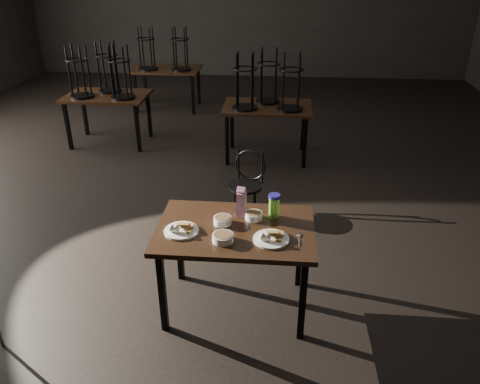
# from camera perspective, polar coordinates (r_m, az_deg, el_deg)

# --- Properties ---
(main_table) EXTENTS (1.20, 0.80, 0.75)m
(main_table) POSITION_cam_1_polar(r_m,az_deg,el_deg) (3.60, -0.55, -5.43)
(main_table) COLOR black
(main_table) RESTS_ON ground
(plate_left) EXTENTS (0.26, 0.26, 0.08)m
(plate_left) POSITION_cam_1_polar(r_m,az_deg,el_deg) (3.53, -7.22, -4.51)
(plate_left) COLOR white
(plate_left) RESTS_ON main_table
(plate_right) EXTENTS (0.26, 0.26, 0.09)m
(plate_right) POSITION_cam_1_polar(r_m,az_deg,el_deg) (3.41, 3.79, -5.55)
(plate_right) COLOR white
(plate_right) RESTS_ON main_table
(bowl_near) EXTENTS (0.14, 0.14, 0.05)m
(bowl_near) POSITION_cam_1_polar(r_m,az_deg,el_deg) (3.60, -2.13, -3.44)
(bowl_near) COLOR white
(bowl_near) RESTS_ON main_table
(bowl_far) EXTENTS (0.14, 0.14, 0.05)m
(bowl_far) POSITION_cam_1_polar(r_m,az_deg,el_deg) (3.66, 1.68, -2.88)
(bowl_far) COLOR white
(bowl_far) RESTS_ON main_table
(bowl_big) EXTENTS (0.16, 0.16, 0.05)m
(bowl_big) POSITION_cam_1_polar(r_m,az_deg,el_deg) (3.39, -2.10, -5.56)
(bowl_big) COLOR white
(bowl_big) RESTS_ON main_table
(juice_carton) EXTENTS (0.08, 0.08, 0.26)m
(juice_carton) POSITION_cam_1_polar(r_m,az_deg,el_deg) (3.65, 0.17, -1.33)
(juice_carton) COLOR #901A68
(juice_carton) RESTS_ON main_table
(water_bottle) EXTENTS (0.11, 0.11, 0.20)m
(water_bottle) POSITION_cam_1_polar(r_m,az_deg,el_deg) (3.65, 4.18, -1.69)
(water_bottle) COLOR #77CC3C
(water_bottle) RESTS_ON main_table
(spoon) EXTENTS (0.04, 0.18, 0.01)m
(spoon) POSITION_cam_1_polar(r_m,az_deg,el_deg) (3.48, 7.18, -5.35)
(spoon) COLOR silver
(spoon) RESTS_ON main_table
(bentwood_chair) EXTENTS (0.39, 0.39, 0.76)m
(bentwood_chair) POSITION_cam_1_polar(r_m,az_deg,el_deg) (4.98, 0.88, 1.46)
(bentwood_chair) COLOR black
(bentwood_chair) RESTS_ON ground
(bg_table_left) EXTENTS (1.20, 0.80, 1.48)m
(bg_table_left) POSITION_cam_1_polar(r_m,az_deg,el_deg) (7.27, -16.03, 11.52)
(bg_table_left) COLOR black
(bg_table_left) RESTS_ON ground
(bg_table_right) EXTENTS (1.20, 0.80, 1.48)m
(bg_table_right) POSITION_cam_1_polar(r_m,az_deg,el_deg) (6.47, 3.37, 10.64)
(bg_table_right) COLOR black
(bg_table_right) RESTS_ON ground
(bg_table_far) EXTENTS (1.20, 0.80, 1.48)m
(bg_table_far) POSITION_cam_1_polar(r_m,az_deg,el_deg) (8.82, -8.98, 14.66)
(bg_table_far) COLOR black
(bg_table_far) RESTS_ON ground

